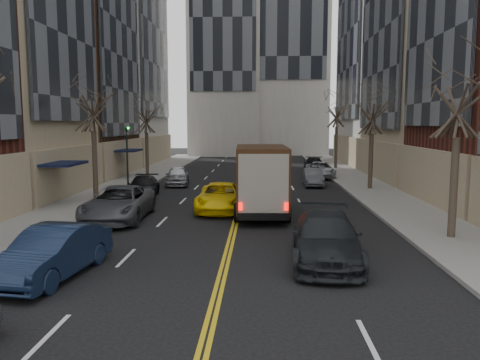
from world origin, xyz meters
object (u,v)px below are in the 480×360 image
(ups_truck, at_px, (261,181))
(pedestrian, at_px, (273,191))
(observer_sedan, at_px, (326,238))
(taxi, at_px, (221,197))

(ups_truck, relative_size, pedestrian, 3.76)
(ups_truck, distance_m, pedestrian, 2.88)
(observer_sedan, bearing_deg, ups_truck, 109.87)
(observer_sedan, relative_size, pedestrian, 3.28)
(taxi, height_order, pedestrian, pedestrian)
(taxi, bearing_deg, observer_sedan, -64.98)
(ups_truck, relative_size, observer_sedan, 1.15)
(observer_sedan, height_order, taxi, observer_sedan)
(observer_sedan, height_order, pedestrian, pedestrian)
(ups_truck, distance_m, taxi, 2.69)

